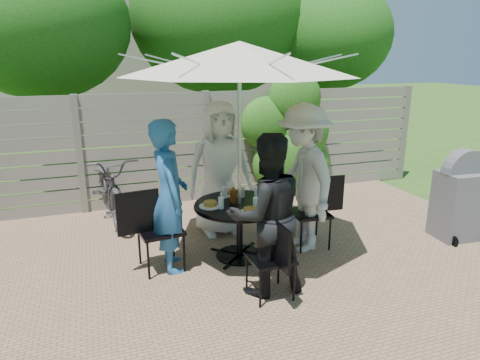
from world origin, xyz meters
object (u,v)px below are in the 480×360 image
object	(u,v)px
patio_table	(240,220)
person_back	(220,169)
plate_left	(210,205)
chair_front	(271,274)
plate_back	(230,193)
bicycle	(109,187)
person_left	(169,197)
chair_right	(311,226)
chair_left	(160,246)
syrup_jug	(233,196)
bbq_grill	(461,199)
chair_back	(218,212)
glass_back	(225,192)
glass_right	(257,193)
person_right	(303,179)
person_front	(266,216)
glass_left	(221,203)
plate_front	(250,211)
umbrella	(240,59)
plate_right	(268,198)
coffee_cup	(241,192)

from	to	relation	value
patio_table	person_back	size ratio (longest dim) A/B	0.58
plate_left	chair_front	bearing A→B (deg)	-69.75
plate_back	bicycle	size ratio (longest dim) A/B	0.13
person_left	person_back	bearing A→B (deg)	-45.00
chair_right	chair_left	bearing A→B (deg)	4.17
syrup_jug	person_left	bearing A→B (deg)	-176.52
bbq_grill	chair_back	bearing A→B (deg)	159.63
person_back	glass_back	bearing A→B (deg)	-100.42
patio_table	glass_right	world-z (taller)	glass_right
chair_front	person_right	size ratio (longest dim) A/B	0.47
person_front	person_right	size ratio (longest dim) A/B	0.91
chair_front	glass_left	world-z (taller)	chair_front
glass_right	bicycle	size ratio (longest dim) A/B	0.07
patio_table	chair_right	size ratio (longest dim) A/B	1.15
person_back	bbq_grill	world-z (taller)	person_back
chair_front	glass_left	xyz separation A→B (m)	(-0.26, 0.86, 0.51)
person_left	chair_left	bearing A→B (deg)	90.88
plate_left	person_left	bearing A→B (deg)	179.77
person_back	chair_right	bearing A→B (deg)	-40.72
chair_left	glass_back	bearing A→B (deg)	9.67
person_back	syrup_jug	bearing A→B (deg)	-94.40
plate_left	plate_front	size ratio (longest dim) A/B	1.00
chair_back	person_right	size ratio (longest dim) A/B	0.45
umbrella	person_front	xyz separation A→B (m)	(-0.00, -0.83, -1.51)
patio_table	person_back	bearing A→B (deg)	89.77
plate_back	bbq_grill	bearing A→B (deg)	-14.67
person_front	glass_back	world-z (taller)	person_front
patio_table	glass_left	bearing A→B (deg)	-158.23
person_back	plate_front	size ratio (longest dim) A/B	7.06
person_left	plate_right	distance (m)	1.20
person_left	glass_back	world-z (taller)	person_left
person_back	bicycle	world-z (taller)	person_back
patio_table	bbq_grill	distance (m)	3.00
chair_right	person_back	bearing A→B (deg)	-36.57
plate_left	bicycle	world-z (taller)	bicycle
umbrella	chair_back	distance (m)	2.31
person_back	plate_right	bearing A→B (deg)	-66.55
chair_left	coffee_cup	distance (m)	1.18
plate_back	bbq_grill	distance (m)	3.07
umbrella	bbq_grill	distance (m)	3.49
person_front	syrup_jug	xyz separation A→B (m)	(-0.06, 0.88, -0.06)
person_right	umbrella	bearing A→B (deg)	-90.00
person_front	coffee_cup	bearing A→B (deg)	-95.44
plate_front	plate_right	xyz separation A→B (m)	(0.36, 0.36, 0.00)
chair_front	person_front	distance (m)	0.59
glass_left	syrup_jug	size ratio (longest dim) A/B	0.88
syrup_jug	person_right	bearing A→B (deg)	-3.45
chair_left	syrup_jug	xyz separation A→B (m)	(0.91, 0.05, 0.49)
chair_back	glass_right	size ratio (longest dim) A/B	5.93
chair_back	glass_back	size ratio (longest dim) A/B	5.93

